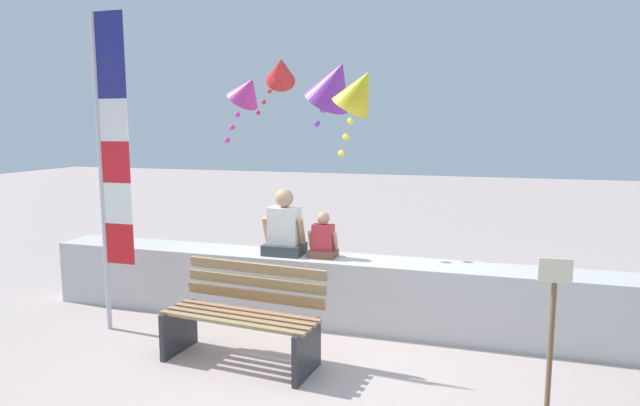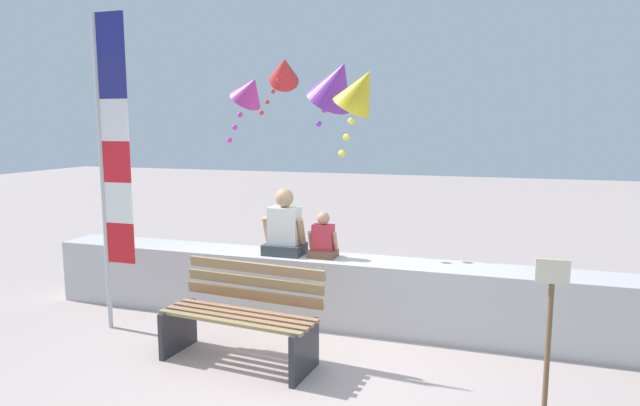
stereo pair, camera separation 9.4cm
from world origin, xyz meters
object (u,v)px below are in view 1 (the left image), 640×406
(kite_red, at_px, (281,70))
(kite_yellow, at_px, (359,90))
(person_child, at_px, (323,239))
(flag_banner, at_px, (110,155))
(person_adult, at_px, (284,229))
(sign_post, at_px, (552,323))
(kite_purple, at_px, (335,83))
(park_bench, at_px, (244,318))
(kite_magenta, at_px, (247,91))

(kite_red, bearing_deg, kite_yellow, -52.99)
(person_child, xyz_separation_m, flag_banner, (-2.05, -0.87, 0.94))
(person_child, height_order, flag_banner, flag_banner)
(person_adult, xyz_separation_m, person_child, (0.46, 0.00, -0.09))
(sign_post, bearing_deg, kite_yellow, 134.31)
(flag_banner, bearing_deg, kite_purple, 52.87)
(person_adult, bearing_deg, sign_post, -27.38)
(park_bench, bearing_deg, person_adult, 91.49)
(park_bench, bearing_deg, kite_red, 106.37)
(kite_purple, height_order, kite_magenta, kite_purple)
(person_adult, distance_m, person_child, 0.47)
(kite_yellow, bearing_deg, person_child, -112.18)
(person_child, relative_size, kite_yellow, 0.46)
(flag_banner, height_order, kite_red, kite_red)
(flag_banner, xyz_separation_m, kite_magenta, (0.38, 2.60, 0.81))
(park_bench, height_order, sign_post, sign_post)
(person_child, relative_size, sign_post, 0.41)
(kite_purple, xyz_separation_m, kite_yellow, (0.53, -0.85, -0.16))
(kite_purple, relative_size, kite_yellow, 0.98)
(flag_banner, bearing_deg, sign_post, -6.77)
(kite_magenta, height_order, kite_red, kite_red)
(kite_yellow, bearing_deg, park_bench, -110.76)
(flag_banner, distance_m, kite_red, 4.30)
(park_bench, bearing_deg, kite_magenta, 113.14)
(kite_red, bearing_deg, kite_magenta, -88.00)
(person_child, height_order, kite_magenta, kite_magenta)
(flag_banner, xyz_separation_m, sign_post, (4.24, -0.50, -1.16))
(sign_post, bearing_deg, kite_purple, 131.11)
(flag_banner, bearing_deg, park_bench, -10.49)
(person_child, relative_size, kite_magenta, 0.48)
(park_bench, xyz_separation_m, kite_yellow, (0.68, 1.79, 2.18))
(kite_red, distance_m, kite_yellow, 3.32)
(kite_red, bearing_deg, kite_purple, -50.86)
(park_bench, bearing_deg, sign_post, -4.44)
(park_bench, relative_size, person_child, 3.02)
(person_adult, height_order, kite_purple, kite_purple)
(flag_banner, relative_size, kite_yellow, 3.05)
(kite_magenta, bearing_deg, kite_purple, -11.00)
(park_bench, height_order, kite_red, kite_red)
(person_adult, height_order, kite_red, kite_red)
(kite_purple, distance_m, kite_magenta, 1.41)
(kite_yellow, bearing_deg, kite_purple, 122.16)
(person_child, bearing_deg, flag_banner, -156.98)
(kite_magenta, distance_m, sign_post, 5.34)
(park_bench, relative_size, kite_magenta, 1.44)
(kite_magenta, height_order, kite_yellow, kite_magenta)
(flag_banner, relative_size, kite_magenta, 3.14)
(park_bench, distance_m, kite_magenta, 3.90)
(park_bench, relative_size, flag_banner, 0.46)
(person_adult, xyz_separation_m, kite_red, (-1.26, 3.23, 2.09))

